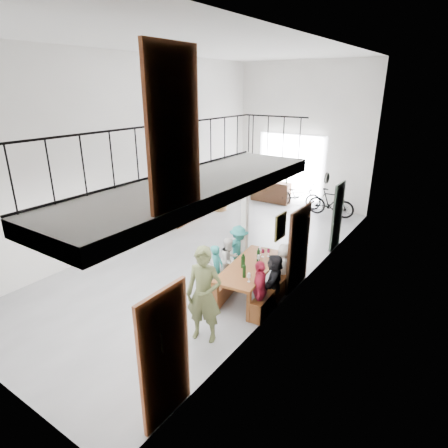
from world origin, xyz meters
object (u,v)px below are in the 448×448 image
Objects in this scene: serving_counter at (271,192)px; side_bench at (187,214)px; oak_barrel at (220,200)px; bicycle_near at (299,195)px; tasting_table at (250,269)px; bench_inner at (230,280)px; host_standing at (204,295)px.

side_bench is at bearing -112.21° from serving_counter.
bicycle_near is (2.40, 2.07, 0.07)m from oak_barrel.
tasting_table is at bearing -48.95° from oak_barrel.
bench_inner is 7.41m from serving_counter.
serving_counter is (1.39, 3.79, 0.19)m from side_bench.
host_standing is at bearing -57.24° from oak_barrel.
oak_barrel is (0.26, 1.67, 0.17)m from side_bench.
bench_inner is 6.07m from oak_barrel.
oak_barrel is at bearing -120.13° from serving_counter.
bench_inner is at bearing -172.65° from bicycle_near.
host_standing is at bearing -72.18° from serving_counter.
bicycle_near reaches higher than side_bench.
side_bench is at bearing 115.29° from host_standing.
oak_barrel is at bearing 105.76° from host_standing.
tasting_table reaches higher than bench_inner.
bench_inner is 1.02× the size of bicycle_near.
bench_inner is 2.27× the size of oak_barrel.
host_standing is 8.98m from bicycle_near.
oak_barrel is at bearing 116.66° from bench_inner.
serving_counter is 1.27m from bicycle_near.
oak_barrel is 7.97m from host_standing.
tasting_table is 1.29× the size of side_bench.
side_bench is 0.94× the size of bicycle_near.
serving_counter is at bearing 92.81° from host_standing.
bicycle_near is at bearing 89.90° from bench_inner.
oak_barrel reaches higher than bench_inner.
serving_counter is 9.38m from host_standing.
bench_inner is at bearing -38.90° from side_bench.
host_standing reaches higher than bicycle_near.
tasting_table is at bearing -35.44° from side_bench.
tasting_table is 1.19× the size of host_standing.
bicycle_near is at bearing 97.79° from tasting_table.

